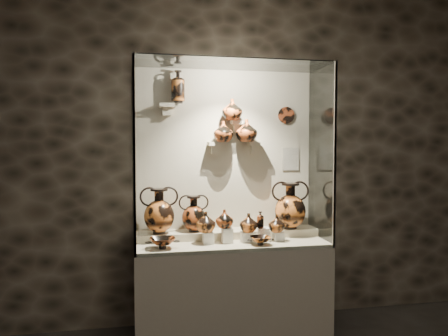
% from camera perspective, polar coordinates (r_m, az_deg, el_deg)
% --- Properties ---
extents(wall_back, '(5.00, 0.02, 3.20)m').
position_cam_1_polar(wall_back, '(4.16, 0.07, 1.79)').
color(wall_back, black).
rests_on(wall_back, ground).
extents(plinth, '(1.70, 0.60, 0.80)m').
position_cam_1_polar(plinth, '(4.06, 0.98, -15.49)').
color(plinth, '#C2B79C').
rests_on(plinth, floor).
extents(front_tier, '(1.68, 0.58, 0.03)m').
position_cam_1_polar(front_tier, '(3.95, 0.99, -9.77)').
color(front_tier, '#C4B698').
rests_on(front_tier, plinth).
extents(rear_tier, '(1.70, 0.25, 0.10)m').
position_cam_1_polar(rear_tier, '(4.11, 0.47, -8.77)').
color(rear_tier, '#C4B698').
rests_on(rear_tier, plinth).
extents(back_panel, '(1.70, 0.03, 1.60)m').
position_cam_1_polar(back_panel, '(4.16, 0.08, 1.79)').
color(back_panel, '#C2B79C').
rests_on(back_panel, plinth).
extents(glass_front, '(1.70, 0.01, 1.60)m').
position_cam_1_polar(glass_front, '(3.56, 2.00, 1.59)').
color(glass_front, white).
rests_on(glass_front, plinth).
extents(glass_left, '(0.01, 0.60, 1.60)m').
position_cam_1_polar(glass_left, '(3.76, -11.70, 1.61)').
color(glass_left, white).
rests_on(glass_left, plinth).
extents(glass_right, '(0.01, 0.60, 1.60)m').
position_cam_1_polar(glass_right, '(4.11, 12.60, 1.71)').
color(glass_right, white).
rests_on(glass_right, plinth).
extents(glass_top, '(1.70, 0.60, 0.01)m').
position_cam_1_polar(glass_top, '(3.92, 1.01, 13.43)').
color(glass_top, white).
rests_on(glass_top, back_panel).
extents(frame_post_left, '(0.02, 0.02, 1.60)m').
position_cam_1_polar(frame_post_left, '(3.47, -11.64, 1.50)').
color(frame_post_left, gray).
rests_on(frame_post_left, plinth).
extents(frame_post_right, '(0.02, 0.02, 1.60)m').
position_cam_1_polar(frame_post_right, '(3.85, 14.26, 1.61)').
color(frame_post_right, gray).
rests_on(frame_post_right, plinth).
extents(pedestal_a, '(0.09, 0.09, 0.10)m').
position_cam_1_polar(pedestal_a, '(3.85, -2.10, -9.12)').
color(pedestal_a, silver).
rests_on(pedestal_a, front_tier).
extents(pedestal_b, '(0.09, 0.09, 0.13)m').
position_cam_1_polar(pedestal_b, '(3.87, 0.41, -8.81)').
color(pedestal_b, silver).
rests_on(pedestal_b, front_tier).
extents(pedestal_c, '(0.09, 0.09, 0.09)m').
position_cam_1_polar(pedestal_c, '(3.91, 2.88, -8.99)').
color(pedestal_c, silver).
rests_on(pedestal_c, front_tier).
extents(pedestal_d, '(0.09, 0.09, 0.12)m').
position_cam_1_polar(pedestal_d, '(3.95, 5.16, -8.65)').
color(pedestal_d, silver).
rests_on(pedestal_d, front_tier).
extents(pedestal_e, '(0.09, 0.09, 0.08)m').
position_cam_1_polar(pedestal_e, '(4.00, 7.11, -8.83)').
color(pedestal_e, silver).
rests_on(pedestal_e, front_tier).
extents(bracket_ul, '(0.14, 0.12, 0.04)m').
position_cam_1_polar(bracket_ul, '(4.03, -7.48, 8.14)').
color(bracket_ul, '#C2B79C').
rests_on(bracket_ul, back_panel).
extents(bracket_ca, '(0.14, 0.12, 0.04)m').
position_cam_1_polar(bracket_ca, '(4.07, -1.10, 3.17)').
color(bracket_ca, '#C2B79C').
rests_on(bracket_ca, back_panel).
extents(bracket_cb, '(0.10, 0.12, 0.04)m').
position_cam_1_polar(bracket_cb, '(4.11, 1.66, 5.96)').
color(bracket_cb, '#C2B79C').
rests_on(bracket_cb, back_panel).
extents(bracket_cc, '(0.14, 0.12, 0.04)m').
position_cam_1_polar(bracket_cc, '(4.15, 4.08, 3.16)').
color(bracket_cc, '#C2B79C').
rests_on(bracket_cc, back_panel).
extents(amphora_left, '(0.39, 0.39, 0.41)m').
position_cam_1_polar(amphora_left, '(3.94, -8.47, -5.57)').
color(amphora_left, orange).
rests_on(amphora_left, rear_tier).
extents(amphora_mid, '(0.28, 0.28, 0.33)m').
position_cam_1_polar(amphora_mid, '(4.00, -3.98, -5.98)').
color(amphora_mid, '#AF4B1F').
rests_on(amphora_mid, rear_tier).
extents(amphora_right, '(0.45, 0.45, 0.44)m').
position_cam_1_polar(amphora_right, '(4.16, 8.64, -4.90)').
color(amphora_right, orange).
rests_on(amphora_right, rear_tier).
extents(jug_a, '(0.21, 0.21, 0.18)m').
position_cam_1_polar(jug_a, '(3.82, -2.41, -7.06)').
color(jug_a, orange).
rests_on(jug_a, pedestal_a).
extents(jug_b, '(0.19, 0.19, 0.16)m').
position_cam_1_polar(jug_b, '(3.86, 0.05, -6.65)').
color(jug_b, '#AF4B1F').
rests_on(jug_b, pedestal_b).
extents(jug_c, '(0.19, 0.19, 0.17)m').
position_cam_1_polar(jug_c, '(3.89, 3.22, -7.14)').
color(jug_c, orange).
rests_on(jug_c, pedestal_c).
extents(jug_e, '(0.18, 0.18, 0.15)m').
position_cam_1_polar(jug_e, '(3.95, 6.87, -7.22)').
color(jug_e, orange).
rests_on(jug_e, pedestal_e).
extents(lekythos_small, '(0.09, 0.09, 0.17)m').
position_cam_1_polar(lekythos_small, '(3.90, 4.75, -6.64)').
color(lekythos_small, '#AF4B1F').
rests_on(lekythos_small, pedestal_d).
extents(kylix_left, '(0.34, 0.31, 0.11)m').
position_cam_1_polar(kylix_left, '(3.70, -8.03, -9.54)').
color(kylix_left, '#AF4B1F').
rests_on(kylix_left, front_tier).
extents(kylix_right, '(0.26, 0.23, 0.09)m').
position_cam_1_polar(kylix_right, '(3.81, 4.77, -9.32)').
color(kylix_right, orange).
rests_on(kylix_right, front_tier).
extents(lekythos_tall, '(0.18, 0.18, 0.33)m').
position_cam_1_polar(lekythos_tall, '(4.04, -6.03, 10.76)').
color(lekythos_tall, orange).
rests_on(lekythos_tall, bracket_ul).
extents(ovoid_vase_a, '(0.22, 0.22, 0.19)m').
position_cam_1_polar(ovoid_vase_a, '(4.04, -0.09, 4.79)').
color(ovoid_vase_a, '#AF4B1F').
rests_on(ovoid_vase_a, bracket_ca).
extents(ovoid_vase_b, '(0.23, 0.23, 0.20)m').
position_cam_1_polar(ovoid_vase_b, '(4.06, 1.07, 7.63)').
color(ovoid_vase_b, '#AF4B1F').
rests_on(ovoid_vase_b, bracket_cb).
extents(ovoid_vase_c, '(0.25, 0.25, 0.21)m').
position_cam_1_polar(ovoid_vase_c, '(4.08, 2.96, 4.90)').
color(ovoid_vase_c, '#AF4B1F').
rests_on(ovoid_vase_c, bracket_cc).
extents(wall_plate, '(0.16, 0.02, 0.16)m').
position_cam_1_polar(wall_plate, '(4.30, 8.12, 6.83)').
color(wall_plate, '#913A1C').
rests_on(wall_plate, back_panel).
extents(info_placard, '(0.17, 0.01, 0.22)m').
position_cam_1_polar(info_placard, '(4.32, 8.70, 1.16)').
color(info_placard, beige).
rests_on(info_placard, back_panel).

